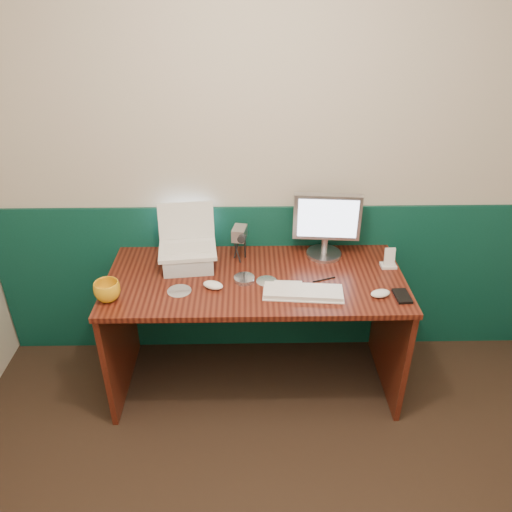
{
  "coord_description": "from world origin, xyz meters",
  "views": [
    {
      "loc": [
        -0.21,
        -0.88,
        2.19
      ],
      "look_at": [
        -0.17,
        1.23,
        0.97
      ],
      "focal_mm": 35.0,
      "sensor_mm": 36.0,
      "label": 1
    }
  ],
  "objects_px": {
    "monitor": "(326,226)",
    "laptop": "(186,231)",
    "camcorder": "(240,244)",
    "desk": "(256,332)",
    "keyboard": "(303,293)",
    "mug": "(107,291)"
  },
  "relations": [
    {
      "from": "laptop",
      "to": "camcorder",
      "type": "bearing_deg",
      "value": 8.27
    },
    {
      "from": "monitor",
      "to": "camcorder",
      "type": "height_order",
      "value": "monitor"
    },
    {
      "from": "monitor",
      "to": "mug",
      "type": "height_order",
      "value": "monitor"
    },
    {
      "from": "monitor",
      "to": "camcorder",
      "type": "bearing_deg",
      "value": -170.09
    },
    {
      "from": "camcorder",
      "to": "monitor",
      "type": "bearing_deg",
      "value": 16.01
    },
    {
      "from": "keyboard",
      "to": "mug",
      "type": "distance_m",
      "value": 0.98
    },
    {
      "from": "mug",
      "to": "camcorder",
      "type": "relative_size",
      "value": 0.66
    },
    {
      "from": "desk",
      "to": "camcorder",
      "type": "relative_size",
      "value": 8.11
    },
    {
      "from": "monitor",
      "to": "keyboard",
      "type": "xyz_separation_m",
      "value": [
        -0.16,
        -0.4,
        -0.17
      ]
    },
    {
      "from": "desk",
      "to": "camcorder",
      "type": "height_order",
      "value": "camcorder"
    },
    {
      "from": "desk",
      "to": "camcorder",
      "type": "distance_m",
      "value": 0.52
    },
    {
      "from": "desk",
      "to": "mug",
      "type": "height_order",
      "value": "mug"
    },
    {
      "from": "laptop",
      "to": "camcorder",
      "type": "distance_m",
      "value": 0.32
    },
    {
      "from": "desk",
      "to": "keyboard",
      "type": "height_order",
      "value": "keyboard"
    },
    {
      "from": "keyboard",
      "to": "camcorder",
      "type": "xyz_separation_m",
      "value": [
        -0.33,
        0.36,
        0.09
      ]
    },
    {
      "from": "camcorder",
      "to": "desk",
      "type": "bearing_deg",
      "value": -54.95
    },
    {
      "from": "keyboard",
      "to": "camcorder",
      "type": "height_order",
      "value": "camcorder"
    },
    {
      "from": "keyboard",
      "to": "camcorder",
      "type": "distance_m",
      "value": 0.49
    },
    {
      "from": "desk",
      "to": "monitor",
      "type": "distance_m",
      "value": 0.73
    },
    {
      "from": "desk",
      "to": "mug",
      "type": "relative_size",
      "value": 12.28
    },
    {
      "from": "monitor",
      "to": "laptop",
      "type": "bearing_deg",
      "value": -166.44
    },
    {
      "from": "keyboard",
      "to": "camcorder",
      "type": "relative_size",
      "value": 2.02
    }
  ]
}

